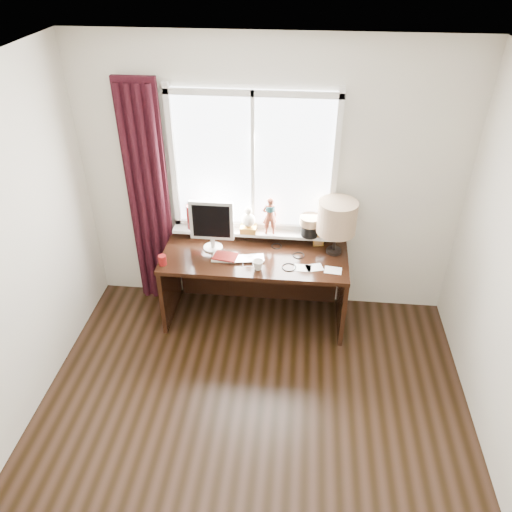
# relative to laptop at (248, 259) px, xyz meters

# --- Properties ---
(floor) EXTENTS (3.50, 4.00, 0.00)m
(floor) POSITION_rel_laptop_xyz_m (0.16, -1.55, -0.76)
(floor) COLOR #301D14
(floor) RESTS_ON ground
(ceiling) EXTENTS (3.50, 4.00, 0.00)m
(ceiling) POSITION_rel_laptop_xyz_m (0.16, -1.55, 1.84)
(ceiling) COLOR white
(ceiling) RESTS_ON wall_back
(wall_back) EXTENTS (3.50, 0.00, 2.60)m
(wall_back) POSITION_rel_laptop_xyz_m (0.16, 0.45, 0.54)
(wall_back) COLOR beige
(wall_back) RESTS_ON ground
(laptop) EXTENTS (0.33, 0.25, 0.02)m
(laptop) POSITION_rel_laptop_xyz_m (0.00, 0.00, 0.00)
(laptop) COLOR silver
(laptop) RESTS_ON desk
(mug) EXTENTS (0.13, 0.13, 0.10)m
(mug) POSITION_rel_laptop_xyz_m (0.11, -0.13, 0.04)
(mug) COLOR white
(mug) RESTS_ON desk
(red_cup) EXTENTS (0.07, 0.07, 0.09)m
(red_cup) POSITION_rel_laptop_xyz_m (-0.74, -0.15, 0.03)
(red_cup) COLOR maroon
(red_cup) RESTS_ON desk
(window) EXTENTS (1.52, 0.23, 1.40)m
(window) POSITION_rel_laptop_xyz_m (0.03, 0.40, 0.55)
(window) COLOR white
(window) RESTS_ON ground
(curtain) EXTENTS (0.38, 0.09, 2.25)m
(curtain) POSITION_rel_laptop_xyz_m (-0.97, 0.36, 0.35)
(curtain) COLOR black
(curtain) RESTS_ON floor
(desk) EXTENTS (1.70, 0.70, 0.75)m
(desk) POSITION_rel_laptop_xyz_m (0.06, 0.18, -0.26)
(desk) COLOR #34180D
(desk) RESTS_ON floor
(monitor) EXTENTS (0.40, 0.18, 0.49)m
(monitor) POSITION_rel_laptop_xyz_m (-0.34, 0.16, 0.27)
(monitor) COLOR beige
(monitor) RESTS_ON desk
(notebook_stack) EXTENTS (0.24, 0.18, 0.03)m
(notebook_stack) POSITION_rel_laptop_xyz_m (-0.21, 0.01, 0.00)
(notebook_stack) COLOR beige
(notebook_stack) RESTS_ON desk
(brush_holder) EXTENTS (0.09, 0.09, 0.25)m
(brush_holder) POSITION_rel_laptop_xyz_m (0.62, 0.36, 0.05)
(brush_holder) COLOR black
(brush_holder) RESTS_ON desk
(icon_frame) EXTENTS (0.10, 0.04, 0.13)m
(icon_frame) POSITION_rel_laptop_xyz_m (0.64, 0.30, 0.05)
(icon_frame) COLOR gold
(icon_frame) RESTS_ON desk
(table_lamp) EXTENTS (0.35, 0.35, 0.52)m
(table_lamp) POSITION_rel_laptop_xyz_m (0.78, 0.20, 0.35)
(table_lamp) COLOR black
(table_lamp) RESTS_ON desk
(loose_papers) EXTENTS (0.42, 0.16, 0.00)m
(loose_papers) POSITION_rel_laptop_xyz_m (0.62, -0.08, -0.01)
(loose_papers) COLOR white
(loose_papers) RESTS_ON desk
(desk_cables) EXTENTS (0.35, 0.49, 0.01)m
(desk_cables) POSITION_rel_laptop_xyz_m (0.37, 0.06, -0.01)
(desk_cables) COLOR black
(desk_cables) RESTS_ON desk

